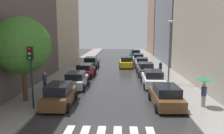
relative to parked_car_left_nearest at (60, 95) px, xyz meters
The scene contains 23 objects.
ground_plane 18.75m from the parked_car_left_nearest, 77.99° to the left, with size 28.00×72.00×0.04m, color #29292C.
sidewalk_left 18.52m from the parked_car_left_nearest, 98.08° to the left, with size 3.00×72.00×0.15m, color gray.
sidewalk_right 21.08m from the parked_car_left_nearest, 60.42° to the left, with size 3.00×72.00×0.15m, color gray.
building_left_mid 23.81m from the parked_car_left_nearest, 108.00° to the left, with size 6.00×15.44×14.11m, color #B2A38C.
building_right_mid 29.82m from the parked_car_left_nearest, 59.00° to the left, with size 6.00×15.52×16.06m, color slate.
building_right_far 43.85m from the parked_car_left_nearest, 69.40° to the left, with size 6.00×12.16×24.26m, color #8C6B56.
parked_car_left_nearest is the anchor object (origin of this frame).
parked_car_left_second 5.44m from the parked_car_left_nearest, 88.76° to the left, with size 2.11×4.28×1.54m.
parked_car_left_third 10.75m from the parked_car_left_nearest, 89.15° to the left, with size 2.23×4.39×1.56m.
parked_car_left_fourth 17.43m from the parked_car_left_nearest, 90.08° to the left, with size 2.20×4.38×1.64m.
parked_car_right_nearest 7.84m from the parked_car_left_nearest, ahead, with size 2.17×4.29×1.56m.
parked_car_right_second 10.01m from the parked_car_left_nearest, 39.09° to the left, with size 2.14×4.73×1.60m.
parked_car_right_third 14.09m from the parked_car_left_nearest, 56.96° to the left, with size 2.07×4.27×1.61m.
parked_car_right_fourth 19.54m from the parked_car_left_nearest, 66.48° to the left, with size 2.22×4.26×1.53m.
parked_car_right_fifth 24.42m from the parked_car_left_nearest, 71.66° to the left, with size 2.21×4.69×1.61m.
parked_car_right_sixth 30.70m from the parked_car_left_nearest, 75.66° to the left, with size 2.25×4.42×1.79m.
taxi_midroad 18.90m from the parked_car_left_nearest, 73.52° to the left, with size 2.08×4.50×1.81m.
pedestrian_foreground 14.18m from the parked_car_left_nearest, 48.82° to the left, with size 0.36×0.36×1.81m.
pedestrian_by_kerb 4.28m from the parked_car_left_nearest, 123.37° to the left, with size 0.36×0.36×1.69m.
pedestrian_far_side 10.43m from the parked_car_left_nearest, ahead, with size 1.17×1.17×1.96m.
street_tree_left 4.64m from the parked_car_left_nearest, 168.38° to the left, with size 4.25×4.25×6.40m.
traffic_light_left_corner 3.13m from the parked_car_left_nearest, 144.93° to the right, with size 0.30×0.42×4.30m.
lamp_post_right 12.02m from the parked_car_left_nearest, 35.57° to the left, with size 0.60×0.28×6.41m.
Camera 1 is at (0.57, -9.52, 5.40)m, focal length 34.56 mm.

